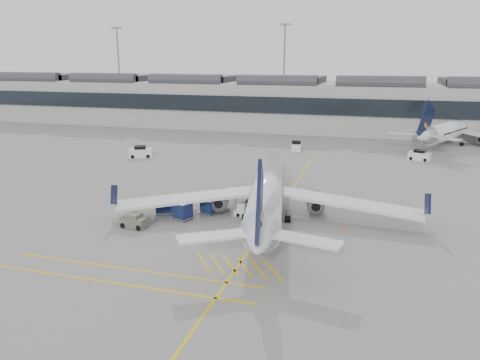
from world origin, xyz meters
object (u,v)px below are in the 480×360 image
(belt_loader, at_px, (251,212))
(baggage_cart_a, at_px, (207,204))
(airliner_main, at_px, (267,192))
(pushback_tug, at_px, (135,221))
(ramp_agent_a, at_px, (235,195))
(ramp_agent_b, at_px, (210,202))

(belt_loader, xyz_separation_m, baggage_cart_a, (-5.04, -0.10, 0.40))
(airliner_main, bearing_deg, pushback_tug, -160.32)
(airliner_main, distance_m, ramp_agent_a, 6.70)
(belt_loader, height_order, ramp_agent_a, belt_loader)
(belt_loader, xyz_separation_m, ramp_agent_b, (-5.19, 1.20, 0.30))
(airliner_main, distance_m, ramp_agent_b, 7.15)
(pushback_tug, bearing_deg, airliner_main, 36.38)
(belt_loader, distance_m, ramp_agent_b, 5.34)
(airliner_main, bearing_deg, baggage_cart_a, 174.18)
(pushback_tug, bearing_deg, belt_loader, 38.35)
(baggage_cart_a, height_order, ramp_agent_b, baggage_cart_a)
(belt_loader, relative_size, ramp_agent_b, 2.68)
(baggage_cart_a, distance_m, ramp_agent_a, 5.11)
(belt_loader, height_order, baggage_cart_a, belt_loader)
(ramp_agent_b, bearing_deg, belt_loader, 122.95)
(ramp_agent_a, bearing_deg, baggage_cart_a, -129.45)
(ramp_agent_a, xyz_separation_m, ramp_agent_b, (-1.99, -3.47, -0.00))
(airliner_main, xyz_separation_m, pushback_tug, (-12.06, -7.10, -2.12))
(pushback_tug, bearing_deg, ramp_agent_b, 62.20)
(baggage_cart_a, distance_m, ramp_agent_b, 1.31)
(belt_loader, bearing_deg, ramp_agent_b, 169.83)
(belt_loader, bearing_deg, airliner_main, 19.10)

